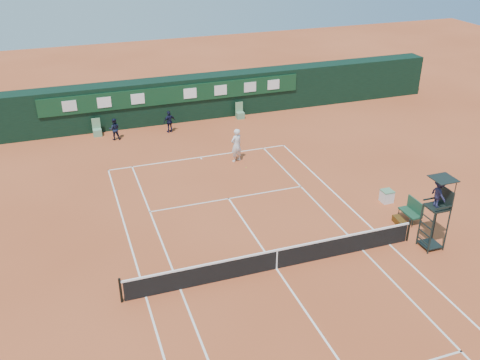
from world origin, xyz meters
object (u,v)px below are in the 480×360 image
Objects in this scene: tennis_net at (277,259)px; cooler at (387,196)px; umpire_chair at (438,199)px; player_bench at (412,210)px; player at (236,145)px.

tennis_net reaches higher than cooler.
umpire_chair is 2.95m from player_bench.
player_bench is (7.63, 1.44, 0.09)m from tennis_net.
player_bench is (0.58, 2.21, -1.86)m from umpire_chair.
tennis_net is 6.29× the size of player.
player_bench is 0.58× the size of player.
tennis_net is 10.83m from player.
umpire_chair is at bearing -96.75° from cooler.
umpire_chair is 12.61m from player.
umpire_chair is 1.67× the size of player.
tennis_net and player_bench have the same top height.
player_bench is at bearing 101.70° from player.
umpire_chair reaches higher than cooler.
player_bench is at bearing 10.71° from tennis_net.
umpire_chair is 4.73m from cooler.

